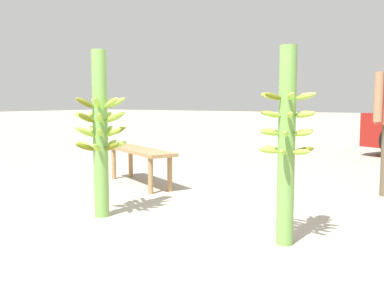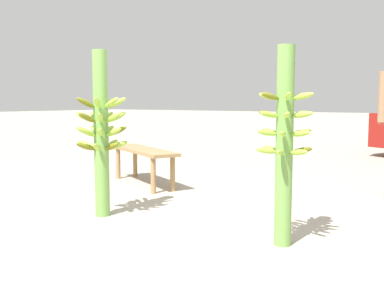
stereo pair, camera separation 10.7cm
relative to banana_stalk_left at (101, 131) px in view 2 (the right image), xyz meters
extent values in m
plane|color=#A89E8C|center=(0.81, -0.19, -0.80)|extent=(80.00, 80.00, 0.00)
cylinder|color=#6B9E47|center=(0.00, 0.00, -0.03)|extent=(0.14, 0.14, 1.53)
ellipsoid|color=#93BC3D|center=(-0.13, 0.07, 0.26)|extent=(0.19, 0.13, 0.13)
ellipsoid|color=#93BC3D|center=(-0.14, -0.06, 0.26)|extent=(0.20, 0.12, 0.13)
ellipsoid|color=#656718|center=(-0.04, -0.14, 0.26)|extent=(0.10, 0.20, 0.13)
ellipsoid|color=#93BC3D|center=(0.09, -0.12, 0.26)|extent=(0.15, 0.18, 0.13)
ellipsoid|color=#93BC3D|center=(0.15, -0.01, 0.26)|extent=(0.19, 0.06, 0.13)
ellipsoid|color=#93BC3D|center=(0.10, 0.11, 0.26)|extent=(0.16, 0.18, 0.13)
ellipsoid|color=#93BC3D|center=(-0.03, 0.15, 0.26)|extent=(0.08, 0.20, 0.13)
ellipsoid|color=#93BC3D|center=(0.15, 0.01, 0.13)|extent=(0.20, 0.07, 0.13)
ellipsoid|color=#93BC3D|center=(0.08, 0.12, 0.13)|extent=(0.15, 0.19, 0.13)
ellipsoid|color=#93BC3D|center=(-0.05, 0.14, 0.13)|extent=(0.11, 0.20, 0.13)
ellipsoid|color=#93BC3D|center=(-0.14, 0.05, 0.13)|extent=(0.20, 0.11, 0.13)
ellipsoid|color=#93BC3D|center=(-0.13, -0.08, 0.13)|extent=(0.19, 0.14, 0.13)
ellipsoid|color=#656718|center=(-0.02, -0.15, 0.13)|extent=(0.07, 0.20, 0.13)
ellipsoid|color=#93BC3D|center=(0.10, -0.11, 0.13)|extent=(0.17, 0.17, 0.13)
ellipsoid|color=#656718|center=(0.08, 0.12, 0.00)|extent=(0.15, 0.19, 0.12)
ellipsoid|color=#93BC3D|center=(-0.04, 0.14, 0.00)|extent=(0.10, 0.20, 0.12)
ellipsoid|color=#93BC3D|center=(-0.14, 0.05, 0.00)|extent=(0.20, 0.12, 0.12)
ellipsoid|color=#93BC3D|center=(-0.13, -0.08, 0.00)|extent=(0.19, 0.14, 0.12)
ellipsoid|color=#93BC3D|center=(-0.02, -0.15, 0.00)|extent=(0.08, 0.20, 0.12)
ellipsoid|color=#93BC3D|center=(0.10, -0.11, 0.00)|extent=(0.17, 0.18, 0.12)
ellipsoid|color=#93BC3D|center=(0.15, 0.01, 0.00)|extent=(0.20, 0.06, 0.12)
ellipsoid|color=#93BC3D|center=(-0.14, -0.05, -0.13)|extent=(0.20, 0.11, 0.11)
ellipsoid|color=#656718|center=(-0.05, -0.14, -0.13)|extent=(0.11, 0.20, 0.11)
ellipsoid|color=#93BC3D|center=(0.08, -0.13, -0.13)|extent=(0.14, 0.19, 0.11)
ellipsoid|color=#656718|center=(0.15, -0.02, -0.13)|extent=(0.20, 0.07, 0.11)
ellipsoid|color=#93BC3D|center=(0.11, 0.11, -0.13)|extent=(0.17, 0.17, 0.11)
ellipsoid|color=#93BC3D|center=(-0.02, 0.15, -0.13)|extent=(0.07, 0.20, 0.11)
ellipsoid|color=#93BC3D|center=(-0.13, 0.08, -0.13)|extent=(0.19, 0.15, 0.11)
cylinder|color=#6B9E47|center=(1.72, 0.18, -0.06)|extent=(0.13, 0.13, 1.47)
ellipsoid|color=#656718|center=(1.65, 0.06, 0.31)|extent=(0.11, 0.16, 0.08)
ellipsoid|color=#93BC3D|center=(1.78, 0.07, 0.31)|extent=(0.12, 0.16, 0.08)
ellipsoid|color=#93BC3D|center=(1.85, 0.18, 0.31)|extent=(0.16, 0.04, 0.08)
ellipsoid|color=#93BC3D|center=(1.78, 0.30, 0.31)|extent=(0.11, 0.16, 0.08)
ellipsoid|color=#656718|center=(1.65, 0.30, 0.31)|extent=(0.12, 0.16, 0.08)
ellipsoid|color=#93BC3D|center=(1.58, 0.18, 0.31)|extent=(0.16, 0.04, 0.08)
ellipsoid|color=#656718|center=(1.58, 0.19, 0.18)|extent=(0.16, 0.05, 0.07)
ellipsoid|color=#93BC3D|center=(1.65, 0.07, 0.18)|extent=(0.12, 0.16, 0.07)
ellipsoid|color=#93BC3D|center=(1.78, 0.06, 0.18)|extent=(0.11, 0.16, 0.07)
ellipsoid|color=#93BC3D|center=(1.85, 0.18, 0.18)|extent=(0.16, 0.05, 0.07)
ellipsoid|color=#93BC3D|center=(1.79, 0.30, 0.18)|extent=(0.12, 0.16, 0.07)
ellipsoid|color=#93BC3D|center=(1.65, 0.30, 0.18)|extent=(0.11, 0.16, 0.07)
ellipsoid|color=#93BC3D|center=(1.58, 0.21, 0.05)|extent=(0.16, 0.08, 0.07)
ellipsoid|color=#93BC3D|center=(1.62, 0.08, 0.05)|extent=(0.14, 0.14, 0.07)
ellipsoid|color=#93BC3D|center=(1.75, 0.05, 0.05)|extent=(0.09, 0.16, 0.07)
ellipsoid|color=#93BC3D|center=(1.85, 0.15, 0.05)|extent=(0.16, 0.08, 0.07)
ellipsoid|color=#93BC3D|center=(1.81, 0.28, 0.05)|extent=(0.14, 0.14, 0.07)
ellipsoid|color=#93BC3D|center=(1.68, 0.31, 0.05)|extent=(0.09, 0.16, 0.07)
ellipsoid|color=#656718|center=(1.82, 0.27, -0.09)|extent=(0.15, 0.13, 0.06)
ellipsoid|color=#93BC3D|center=(1.69, 0.32, -0.09)|extent=(0.07, 0.16, 0.06)
ellipsoid|color=#93BC3D|center=(1.59, 0.23, -0.09)|extent=(0.16, 0.09, 0.06)
ellipsoid|color=#93BC3D|center=(1.61, 0.09, -0.09)|extent=(0.15, 0.13, 0.06)
ellipsoid|color=#93BC3D|center=(1.74, 0.05, -0.09)|extent=(0.07, 0.16, 0.06)
ellipsoid|color=#93BC3D|center=(1.84, 0.14, -0.09)|extent=(0.16, 0.09, 0.06)
cylinder|color=#936B4C|center=(1.99, 2.25, 0.32)|extent=(0.13, 0.13, 0.55)
cube|color=#99754C|center=(-0.69, 1.37, -0.35)|extent=(1.41, 0.90, 0.04)
cylinder|color=#99754C|center=(-1.15, 1.72, -0.58)|extent=(0.06, 0.06, 0.43)
cylinder|color=#99754C|center=(-0.12, 1.24, -0.58)|extent=(0.06, 0.06, 0.43)
cylinder|color=#99754C|center=(-1.26, 1.49, -0.58)|extent=(0.06, 0.06, 0.43)
cylinder|color=#99754C|center=(-0.23, 1.01, -0.58)|extent=(0.06, 0.06, 0.43)
camera|label=1|loc=(2.84, -2.82, 0.27)|focal=40.00mm
camera|label=2|loc=(2.93, -2.76, 0.27)|focal=40.00mm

